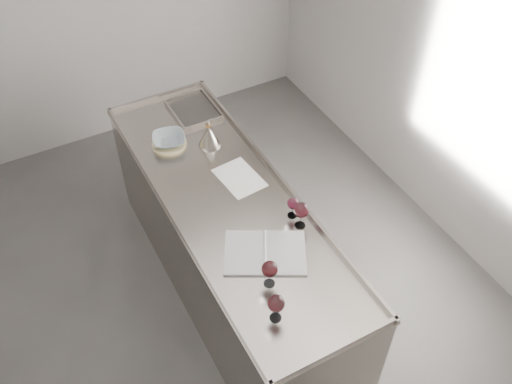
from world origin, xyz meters
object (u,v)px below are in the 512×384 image
wine_glass_middle (270,270)px  notebook (265,253)px  wine_glass_small (293,204)px  wine_funnel (209,137)px  wine_glass_right (301,211)px  ceramic_bowl (169,140)px  counter (230,246)px  wine_glass_left (276,304)px

wine_glass_middle → notebook: size_ratio=0.31×
wine_glass_small → wine_funnel: wine_funnel is taller
wine_glass_small → wine_glass_right: bearing=-90.0°
wine_glass_right → ceramic_bowl: wine_glass_right is taller
wine_glass_right → counter: bearing=124.2°
wine_glass_left → wine_glass_right: size_ratio=0.98×
ceramic_bowl → wine_funnel: 0.27m
wine_glass_left → wine_glass_right: (0.44, 0.48, 0.00)m
counter → wine_glass_left: bearing=-100.6°
wine_glass_left → ceramic_bowl: bearing=88.5°
counter → wine_glass_middle: (-0.09, -0.68, 0.59)m
notebook → ceramic_bowl: ceramic_bowl is taller
wine_glass_left → wine_glass_middle: wine_glass_left is taller
counter → wine_glass_right: 0.77m
wine_glass_small → ceramic_bowl: 1.04m
counter → wine_glass_left: size_ratio=13.70×
wine_glass_small → wine_funnel: (-0.16, 0.83, -0.03)m
wine_glass_small → notebook: (-0.28, -0.18, -0.09)m
wine_glass_left → wine_glass_right: 0.65m
counter → notebook: counter is taller
ceramic_bowl → wine_funnel: size_ratio=0.98×
wine_glass_middle → wine_glass_small: 0.52m
wine_glass_left → notebook: bearing=68.3°
wine_glass_middle → ceramic_bowl: bearing=91.6°
wine_glass_small → notebook: size_ratio=0.26×
wine_funnel → wine_glass_left: bearing=-101.4°
wine_glass_left → notebook: 0.44m
counter → wine_glass_right: bearing=-55.8°
wine_glass_middle → wine_funnel: 1.21m
wine_glass_small → ceramic_bowl: (-0.40, 0.96, -0.05)m
wine_glass_small → wine_glass_left: bearing=-127.6°
wine_glass_right → wine_funnel: (-0.16, 0.92, -0.06)m
counter → wine_glass_right: wine_glass_right is taller
counter → wine_glass_middle: 0.91m
wine_glass_middle → wine_glass_right: wine_glass_right is taller
counter → wine_funnel: bearing=77.3°
wine_glass_left → wine_glass_small: 0.72m
wine_glass_middle → wine_glass_small: bearing=45.4°
wine_glass_middle → counter: bearing=82.6°
wine_glass_small → counter: bearing=131.2°
wine_funnel → counter: bearing=-102.7°
wine_glass_middle → notebook: (0.08, 0.19, -0.12)m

